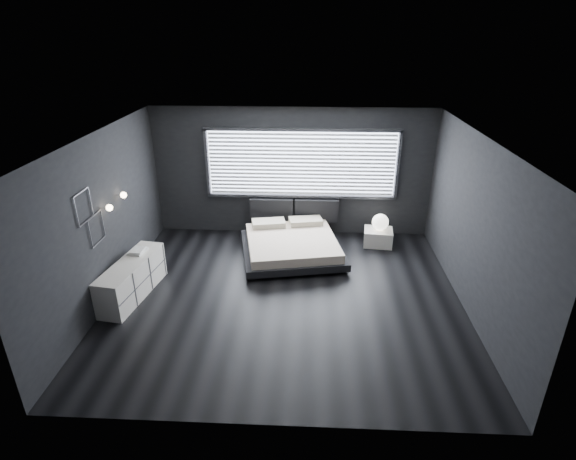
{
  "coord_description": "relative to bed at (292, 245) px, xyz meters",
  "views": [
    {
      "loc": [
        0.37,
        -6.6,
        4.31
      ],
      "look_at": [
        0.0,
        0.85,
        0.9
      ],
      "focal_mm": 28.0,
      "sensor_mm": 36.0,
      "label": 1
    }
  ],
  "objects": [
    {
      "name": "sconce_far",
      "position": [
        -2.92,
        -0.94,
        1.36
      ],
      "size": [
        0.18,
        0.11,
        0.11
      ],
      "color": "silver",
      "rests_on": "ground"
    },
    {
      "name": "dresser",
      "position": [
        -2.68,
        -1.64,
        0.09
      ],
      "size": [
        0.7,
        1.68,
        0.65
      ],
      "color": "silver",
      "rests_on": "ground"
    },
    {
      "name": "orb_lamp",
      "position": [
        1.85,
        0.59,
        0.28
      ],
      "size": [
        0.35,
        0.35,
        0.35
      ],
      "primitive_type": "sphere",
      "color": "white",
      "rests_on": "nightstand"
    },
    {
      "name": "bed",
      "position": [
        0.0,
        0.0,
        0.0
      ],
      "size": [
        2.29,
        2.22,
        0.51
      ],
      "color": "black",
      "rests_on": "ground"
    },
    {
      "name": "room",
      "position": [
        -0.04,
        -1.59,
        1.16
      ],
      "size": [
        6.04,
        6.0,
        2.8
      ],
      "color": "black",
      "rests_on": "ground"
    },
    {
      "name": "window",
      "position": [
        0.16,
        1.11,
        1.37
      ],
      "size": [
        4.14,
        0.09,
        1.52
      ],
      "color": "white",
      "rests_on": "ground"
    },
    {
      "name": "wall_art_upper",
      "position": [
        -3.01,
        -2.14,
        1.61
      ],
      "size": [
        0.01,
        0.48,
        0.48
      ],
      "color": "#47474C",
      "rests_on": "ground"
    },
    {
      "name": "book_stack",
      "position": [
        -2.67,
        -1.27,
        0.44
      ],
      "size": [
        0.3,
        0.36,
        0.07
      ],
      "color": "silver",
      "rests_on": "dresser"
    },
    {
      "name": "sconce_near",
      "position": [
        -2.92,
        -1.54,
        1.36
      ],
      "size": [
        0.18,
        0.11,
        0.11
      ],
      "color": "silver",
      "rests_on": "ground"
    },
    {
      "name": "wall_art_lower",
      "position": [
        -3.01,
        -1.89,
        1.14
      ],
      "size": [
        0.01,
        0.48,
        0.48
      ],
      "color": "#47474C",
      "rests_on": "ground"
    },
    {
      "name": "nightstand",
      "position": [
        1.83,
        0.58,
        -0.06
      ],
      "size": [
        0.64,
        0.56,
        0.35
      ],
      "primitive_type": "cube",
      "rotation": [
        0.0,
        0.0,
        -0.11
      ],
      "color": "silver",
      "rests_on": "ground"
    },
    {
      "name": "headboard",
      "position": [
        0.01,
        1.05,
        0.33
      ],
      "size": [
        1.96,
        0.16,
        0.52
      ],
      "color": "black",
      "rests_on": "ground"
    }
  ]
}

